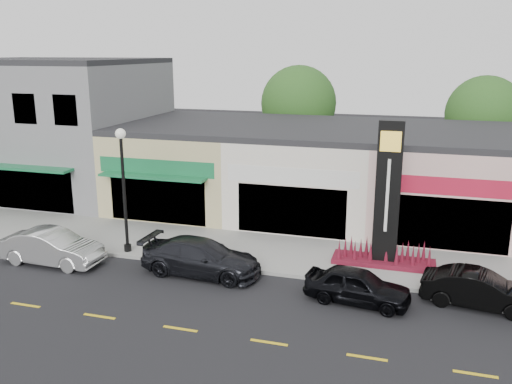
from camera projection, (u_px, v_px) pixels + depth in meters
ground at (291, 301)px, 19.60m from camera, size 120.00×120.00×0.00m
sidewalk at (313, 257)px, 23.62m from camera, size 52.00×4.30×0.15m
curb at (303, 277)px, 21.53m from camera, size 52.00×0.20×0.15m
building_grey_2story at (54, 126)px, 34.13m from camera, size 12.00×10.95×8.30m
shop_beige at (194, 162)px, 31.95m from camera, size 7.00×10.85×4.80m
shop_cream at (311, 169)px, 30.04m from camera, size 7.00×10.01×4.80m
shop_pink_w at (444, 177)px, 28.12m from camera, size 7.00×10.01×4.80m
tree_rear_west at (299, 103)px, 37.45m from camera, size 5.20×5.20×7.83m
tree_rear_mid at (484, 114)px, 34.25m from camera, size 4.80×4.80×7.29m
lamp_west_near at (123, 178)px, 23.23m from camera, size 0.44×0.44×5.47m
pylon_sign at (386, 215)px, 22.09m from camera, size 4.20×1.30×6.00m
car_white_van at (52, 247)px, 22.88m from camera, size 1.65×4.45×1.45m
car_dark_sedan at (201, 257)px, 21.81m from camera, size 2.24×5.02×1.43m
car_black_sedan at (357, 286)px, 19.36m from camera, size 2.03×3.95×1.29m
car_black_conv at (480, 290)px, 19.02m from camera, size 1.95×4.11×1.30m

